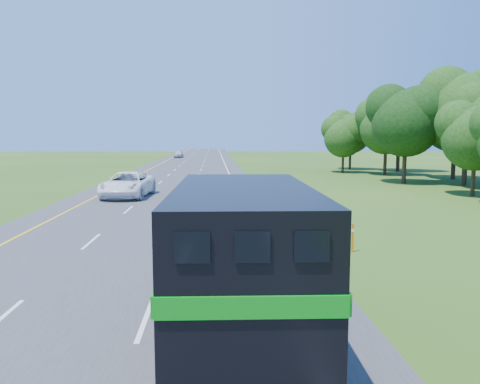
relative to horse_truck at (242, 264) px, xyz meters
The scene contains 6 objects.
road 41.31m from the horse_truck, 95.77° to the left, with size 15.00×260.00×0.04m, color #38383A.
lane_markings 41.31m from the horse_truck, 95.77° to the left, with size 11.15×260.00×0.01m.
horse_truck is the anchor object (origin of this frame).
white_suv 27.60m from the horse_truck, 105.07° to the left, with size 3.15×6.84×1.90m, color white.
far_car 94.98m from the horse_truck, 94.99° to the left, with size 1.78×4.42×1.51m, color silver.
delineator 10.08m from the horse_truck, 60.07° to the left, with size 0.09×0.05×1.15m.
Camera 1 is at (3.57, -0.53, 4.62)m, focal length 35.00 mm.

